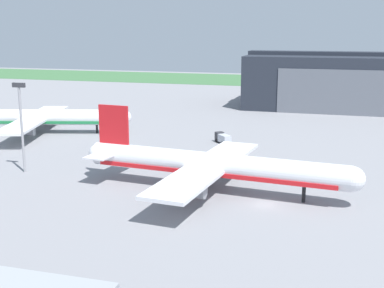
{
  "coord_description": "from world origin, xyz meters",
  "views": [
    {
      "loc": [
        9.77,
        -72.67,
        25.54
      ],
      "look_at": [
        -17.7,
        22.09,
        3.29
      ],
      "focal_mm": 48.41,
      "sensor_mm": 36.0,
      "label": 1
    }
  ],
  "objects_px": {
    "airliner_far_left": "(38,118)",
    "airliner_near_left": "(212,166)",
    "ops_van": "(223,138)",
    "apron_light_mast": "(21,120)"
  },
  "relations": [
    {
      "from": "airliner_near_left",
      "to": "ops_van",
      "type": "distance_m",
      "value": 35.26
    },
    {
      "from": "airliner_near_left",
      "to": "apron_light_mast",
      "type": "xyz_separation_m",
      "value": [
        -35.21,
        1.23,
        5.46
      ]
    },
    {
      "from": "airliner_far_left",
      "to": "airliner_near_left",
      "type": "bearing_deg",
      "value": -32.27
    },
    {
      "from": "airliner_far_left",
      "to": "ops_van",
      "type": "bearing_deg",
      "value": 1.6
    },
    {
      "from": "airliner_far_left",
      "to": "airliner_near_left",
      "type": "relative_size",
      "value": 0.97
    },
    {
      "from": "airliner_near_left",
      "to": "ops_van",
      "type": "bearing_deg",
      "value": 100.13
    },
    {
      "from": "airliner_far_left",
      "to": "apron_light_mast",
      "type": "height_order",
      "value": "apron_light_mast"
    },
    {
      "from": "airliner_near_left",
      "to": "ops_van",
      "type": "height_order",
      "value": "airliner_near_left"
    },
    {
      "from": "airliner_far_left",
      "to": "apron_light_mast",
      "type": "relative_size",
      "value": 2.75
    },
    {
      "from": "airliner_far_left",
      "to": "ops_van",
      "type": "xyz_separation_m",
      "value": [
        46.53,
        1.3,
        -2.61
      ]
    }
  ]
}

